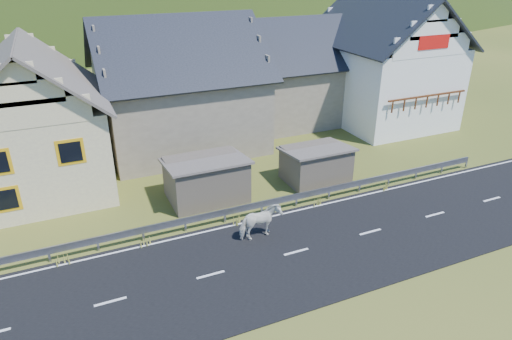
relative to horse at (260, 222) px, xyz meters
name	(u,v)px	position (x,y,z in m)	size (l,w,h in m)	color
ground	(296,253)	(0.98, -1.71, -0.86)	(160.00, 160.00, 0.00)	#3D4B19
road	(296,252)	(0.98, -1.71, -0.84)	(60.00, 7.00, 0.04)	black
lane_markings	(296,252)	(0.98, -1.71, -0.81)	(60.00, 6.60, 0.01)	silver
guardrail	(262,204)	(0.98, 1.97, -0.30)	(28.10, 0.09, 0.75)	#93969B
shed_left	(206,180)	(-1.02, 4.79, 0.24)	(4.30, 3.30, 2.40)	brown
shed_right	(316,165)	(5.48, 4.29, 0.14)	(3.80, 2.90, 2.20)	brown
house_cream	(30,111)	(-9.02, 10.29, 3.50)	(7.80, 9.80, 8.30)	beige
house_stone_a	(178,78)	(-0.02, 13.29, 3.77)	(10.80, 9.80, 8.90)	gray
house_stone_b	(296,65)	(9.98, 15.29, 3.38)	(9.80, 8.80, 8.10)	gray
house_white	(383,55)	(15.98, 12.29, 4.20)	(8.80, 10.80, 9.70)	white
mountain	(87,48)	(5.98, 178.29, -20.86)	(440.00, 280.00, 260.00)	#20390E
horse	(260,222)	(0.00, 0.00, 0.00)	(1.94, 0.88, 1.64)	white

